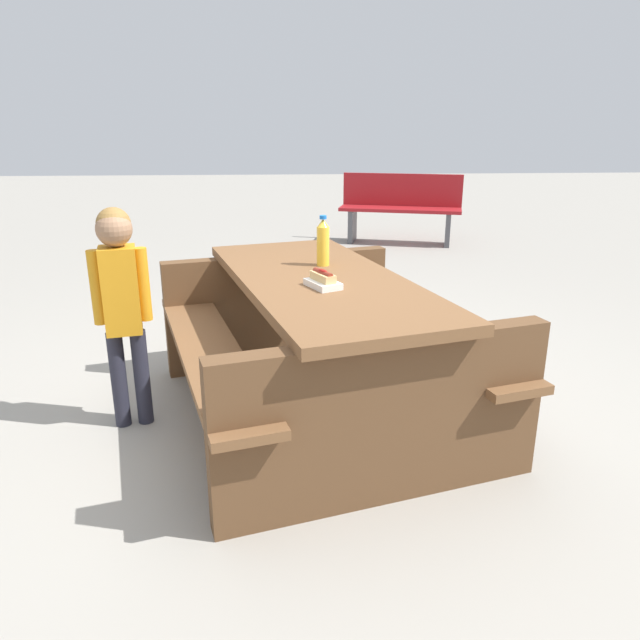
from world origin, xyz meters
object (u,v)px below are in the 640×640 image
(soda_bottle, at_px, (323,242))
(hotdog_tray, at_px, (323,281))
(child_in_coat, at_px, (121,291))
(park_bench_near, at_px, (401,207))
(picnic_table, at_px, (320,335))

(soda_bottle, bearing_deg, hotdog_tray, -3.81)
(soda_bottle, relative_size, child_in_coat, 0.24)
(park_bench_near, bearing_deg, hotdog_tray, -15.34)
(picnic_table, xyz_separation_m, park_bench_near, (-4.63, 1.33, 0.00))
(picnic_table, relative_size, hotdog_tray, 10.04)
(picnic_table, height_order, hotdog_tray, hotdog_tray)
(hotdog_tray, xyz_separation_m, child_in_coat, (-0.17, -0.96, -0.08))
(hotdog_tray, bearing_deg, park_bench_near, 164.66)
(hotdog_tray, relative_size, child_in_coat, 0.19)
(picnic_table, height_order, soda_bottle, soda_bottle)
(picnic_table, height_order, child_in_coat, child_in_coat)
(child_in_coat, height_order, park_bench_near, child_in_coat)
(soda_bottle, height_order, hotdog_tray, soda_bottle)
(park_bench_near, bearing_deg, child_in_coat, -26.10)
(picnic_table, bearing_deg, soda_bottle, 172.39)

